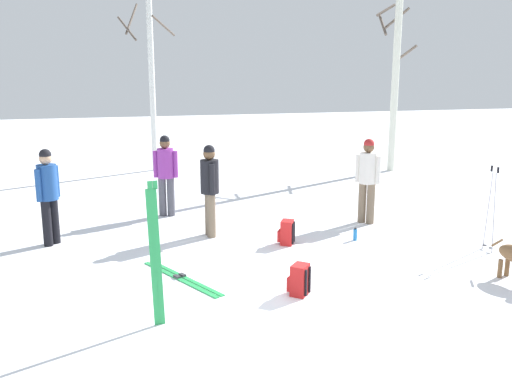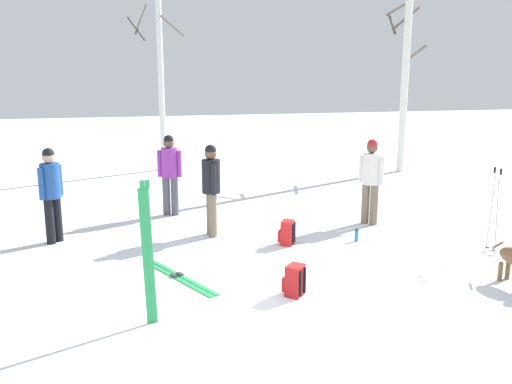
{
  "view_description": "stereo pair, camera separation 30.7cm",
  "coord_description": "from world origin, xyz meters",
  "px_view_note": "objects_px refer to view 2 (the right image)",
  "views": [
    {
      "loc": [
        -2.18,
        -6.76,
        3.07
      ],
      "look_at": [
        0.25,
        2.15,
        1.0
      ],
      "focal_mm": 38.86,
      "sensor_mm": 36.0,
      "label": 1
    },
    {
      "loc": [
        -1.88,
        -6.84,
        3.07
      ],
      "look_at": [
        0.25,
        2.15,
        1.0
      ],
      "focal_mm": 38.86,
      "sensor_mm": 36.0,
      "label": 2
    }
  ],
  "objects_px": {
    "ski_pair_lying_0": "(179,277)",
    "birch_tree_2": "(159,51)",
    "backpack_1": "(287,233)",
    "person_2": "(170,170)",
    "birch_tree_3": "(405,70)",
    "ski_pair_planted_0": "(148,254)",
    "person_4": "(211,184)",
    "ski_poles_0": "(494,208)",
    "person_3": "(371,176)",
    "person_0": "(51,189)",
    "water_bottle_0": "(356,235)",
    "backpack_2": "(295,281)"
  },
  "relations": [
    {
      "from": "person_4",
      "to": "ski_pair_lying_0",
      "type": "bearing_deg",
      "value": -112.21
    },
    {
      "from": "ski_pair_lying_0",
      "to": "birch_tree_2",
      "type": "height_order",
      "value": "birch_tree_2"
    },
    {
      "from": "birch_tree_2",
      "to": "backpack_1",
      "type": "bearing_deg",
      "value": -78.78
    },
    {
      "from": "ski_poles_0",
      "to": "backpack_2",
      "type": "relative_size",
      "value": 3.34
    },
    {
      "from": "person_2",
      "to": "backpack_1",
      "type": "xyz_separation_m",
      "value": [
        1.83,
        -2.55,
        -0.77
      ]
    },
    {
      "from": "person_4",
      "to": "ski_poles_0",
      "type": "distance_m",
      "value": 4.92
    },
    {
      "from": "person_4",
      "to": "birch_tree_3",
      "type": "relative_size",
      "value": 0.3
    },
    {
      "from": "ski_pair_planted_0",
      "to": "water_bottle_0",
      "type": "distance_m",
      "value": 4.61
    },
    {
      "from": "person_3",
      "to": "birch_tree_2",
      "type": "bearing_deg",
      "value": 116.66
    },
    {
      "from": "ski_poles_0",
      "to": "backpack_1",
      "type": "height_order",
      "value": "ski_poles_0"
    },
    {
      "from": "backpack_1",
      "to": "birch_tree_2",
      "type": "bearing_deg",
      "value": 101.22
    },
    {
      "from": "person_3",
      "to": "birch_tree_3",
      "type": "distance_m",
      "value": 6.53
    },
    {
      "from": "person_2",
      "to": "ski_pair_planted_0",
      "type": "bearing_deg",
      "value": -97.58
    },
    {
      "from": "person_2",
      "to": "ski_poles_0",
      "type": "xyz_separation_m",
      "value": [
        5.06,
        -3.79,
        -0.2
      ]
    },
    {
      "from": "person_2",
      "to": "person_3",
      "type": "bearing_deg",
      "value": -23.07
    },
    {
      "from": "ski_pair_lying_0",
      "to": "person_0",
      "type": "bearing_deg",
      "value": 131.53
    },
    {
      "from": "person_3",
      "to": "ski_pair_planted_0",
      "type": "relative_size",
      "value": 0.95
    },
    {
      "from": "person_3",
      "to": "ski_pair_lying_0",
      "type": "bearing_deg",
      "value": -152.8
    },
    {
      "from": "person_4",
      "to": "water_bottle_0",
      "type": "xyz_separation_m",
      "value": [
        2.49,
        -0.97,
        -0.87
      ]
    },
    {
      "from": "person_4",
      "to": "backpack_2",
      "type": "distance_m",
      "value": 3.22
    },
    {
      "from": "ski_poles_0",
      "to": "person_2",
      "type": "bearing_deg",
      "value": 143.21
    },
    {
      "from": "person_4",
      "to": "ski_poles_0",
      "type": "xyz_separation_m",
      "value": [
        4.44,
        -2.11,
        -0.2
      ]
    },
    {
      "from": "person_4",
      "to": "birch_tree_3",
      "type": "bearing_deg",
      "value": 38.58
    },
    {
      "from": "ski_pair_planted_0",
      "to": "person_2",
      "type": "bearing_deg",
      "value": 82.42
    },
    {
      "from": "person_0",
      "to": "person_3",
      "type": "height_order",
      "value": "same"
    },
    {
      "from": "person_4",
      "to": "ski_poles_0",
      "type": "height_order",
      "value": "person_4"
    },
    {
      "from": "water_bottle_0",
      "to": "birch_tree_3",
      "type": "distance_m",
      "value": 8.0
    },
    {
      "from": "ski_pair_planted_0",
      "to": "birch_tree_2",
      "type": "relative_size",
      "value": 0.26
    },
    {
      "from": "ski_pair_lying_0",
      "to": "birch_tree_2",
      "type": "xyz_separation_m",
      "value": [
        0.43,
        9.24,
        3.57
      ]
    },
    {
      "from": "water_bottle_0",
      "to": "birch_tree_2",
      "type": "bearing_deg",
      "value": 109.41
    },
    {
      "from": "person_2",
      "to": "person_4",
      "type": "relative_size",
      "value": 1.0
    },
    {
      "from": "person_2",
      "to": "backpack_1",
      "type": "bearing_deg",
      "value": -54.27
    },
    {
      "from": "person_0",
      "to": "ski_pair_lying_0",
      "type": "relative_size",
      "value": 0.98
    },
    {
      "from": "person_0",
      "to": "birch_tree_3",
      "type": "bearing_deg",
      "value": 28.09
    },
    {
      "from": "backpack_2",
      "to": "birch_tree_3",
      "type": "height_order",
      "value": "birch_tree_3"
    },
    {
      "from": "person_3",
      "to": "person_2",
      "type": "bearing_deg",
      "value": 156.93
    },
    {
      "from": "ski_pair_lying_0",
      "to": "birch_tree_2",
      "type": "bearing_deg",
      "value": 87.32
    },
    {
      "from": "person_4",
      "to": "backpack_1",
      "type": "bearing_deg",
      "value": -35.52
    },
    {
      "from": "person_3",
      "to": "birch_tree_2",
      "type": "xyz_separation_m",
      "value": [
        -3.6,
        7.16,
        2.6
      ]
    },
    {
      "from": "backpack_1",
      "to": "person_0",
      "type": "bearing_deg",
      "value": 164.73
    },
    {
      "from": "person_0",
      "to": "birch_tree_3",
      "type": "height_order",
      "value": "birch_tree_3"
    },
    {
      "from": "water_bottle_0",
      "to": "person_0",
      "type": "bearing_deg",
      "value": 167.21
    },
    {
      "from": "backpack_2",
      "to": "person_2",
      "type": "bearing_deg",
      "value": 105.24
    },
    {
      "from": "person_2",
      "to": "birch_tree_3",
      "type": "distance_m",
      "value": 8.3
    },
    {
      "from": "ski_pair_lying_0",
      "to": "birch_tree_2",
      "type": "relative_size",
      "value": 0.25
    },
    {
      "from": "person_0",
      "to": "birch_tree_2",
      "type": "xyz_separation_m",
      "value": [
        2.43,
        6.98,
        2.6
      ]
    },
    {
      "from": "person_2",
      "to": "birch_tree_3",
      "type": "bearing_deg",
      "value": 26.37
    },
    {
      "from": "person_3",
      "to": "birch_tree_3",
      "type": "bearing_deg",
      "value": 56.97
    },
    {
      "from": "backpack_2",
      "to": "birch_tree_2",
      "type": "height_order",
      "value": "birch_tree_2"
    },
    {
      "from": "ski_pair_planted_0",
      "to": "backpack_1",
      "type": "xyz_separation_m",
      "value": [
        2.52,
        2.6,
        -0.68
      ]
    }
  ]
}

